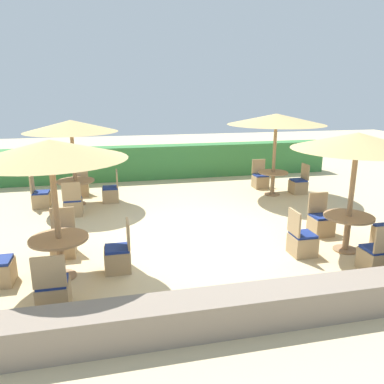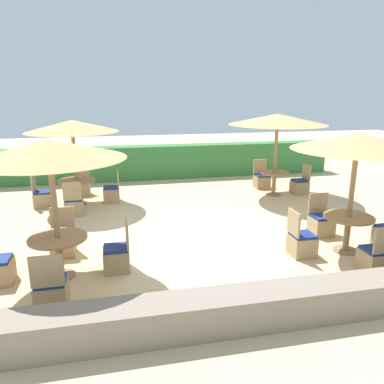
% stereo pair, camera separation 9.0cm
% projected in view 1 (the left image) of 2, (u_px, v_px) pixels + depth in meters
% --- Properties ---
extents(ground_plane, '(40.00, 40.00, 0.00)m').
position_uv_depth(ground_plane, '(198.00, 238.00, 8.27)').
color(ground_plane, '#D1BA8C').
extents(hedge_row, '(13.00, 0.70, 1.21)m').
position_uv_depth(hedge_row, '(160.00, 162.00, 13.83)').
color(hedge_row, '#387A3D').
rests_on(hedge_row, ground_plane).
extents(stone_border, '(10.00, 0.56, 0.50)m').
position_uv_depth(stone_border, '(253.00, 308.00, 5.16)').
color(stone_border, gray).
rests_on(stone_border, ground_plane).
extents(parasol_back_left, '(2.52, 2.52, 2.39)m').
position_uv_depth(parasol_back_left, '(71.00, 126.00, 10.15)').
color(parasol_back_left, '#93704C').
rests_on(parasol_back_left, ground_plane).
extents(round_table_back_left, '(1.05, 1.05, 0.71)m').
position_uv_depth(round_table_back_left, '(76.00, 186.00, 10.59)').
color(round_table_back_left, '#93704C').
rests_on(round_table_back_left, ground_plane).
extents(patio_chair_back_left_east, '(0.46, 0.46, 0.93)m').
position_uv_depth(patio_chair_back_left_east, '(111.00, 193.00, 10.92)').
color(patio_chair_back_left_east, tan).
rests_on(patio_chair_back_left_east, ground_plane).
extents(patio_chair_back_left_west, '(0.46, 0.46, 0.93)m').
position_uv_depth(patio_chair_back_left_west, '(41.00, 198.00, 10.41)').
color(patio_chair_back_left_west, tan).
rests_on(patio_chair_back_left_west, ground_plane).
extents(patio_chair_back_left_north, '(0.46, 0.46, 0.93)m').
position_uv_depth(patio_chair_back_left_north, '(81.00, 187.00, 11.59)').
color(patio_chair_back_left_north, tan).
rests_on(patio_chair_back_left_north, ground_plane).
extents(patio_chair_back_left_south, '(0.46, 0.46, 0.93)m').
position_uv_depth(patio_chair_back_left_south, '(73.00, 206.00, 9.73)').
color(patio_chair_back_left_south, tan).
rests_on(patio_chair_back_left_south, ground_plane).
extents(parasol_front_left, '(2.47, 2.47, 2.41)m').
position_uv_depth(parasol_front_left, '(50.00, 150.00, 5.97)').
color(parasol_front_left, '#93704C').
rests_on(parasol_front_left, ground_plane).
extents(round_table_front_left, '(0.99, 0.99, 0.74)m').
position_uv_depth(round_table_front_left, '(60.00, 247.00, 6.40)').
color(round_table_front_left, '#93704C').
rests_on(round_table_front_left, ground_plane).
extents(patio_chair_front_left_east, '(0.46, 0.46, 0.93)m').
position_uv_depth(patio_chair_front_left_east, '(118.00, 257.00, 6.74)').
color(patio_chair_front_left_east, tan).
rests_on(patio_chair_front_left_east, ground_plane).
extents(patio_chair_front_left_north, '(0.46, 0.46, 0.93)m').
position_uv_depth(patio_chair_front_left_north, '(63.00, 243.00, 7.35)').
color(patio_chair_front_left_north, tan).
rests_on(patio_chair_front_left_north, ground_plane).
extents(patio_chair_front_left_south, '(0.46, 0.46, 0.93)m').
position_uv_depth(patio_chair_front_left_south, '(53.00, 293.00, 5.54)').
color(patio_chair_front_left_south, tan).
rests_on(patio_chair_front_left_south, ground_plane).
extents(parasol_back_right, '(2.93, 2.93, 2.49)m').
position_uv_depth(parasol_back_right, '(276.00, 119.00, 11.14)').
color(parasol_back_right, '#93704C').
rests_on(parasol_back_right, ground_plane).
extents(round_table_back_right, '(0.91, 0.91, 0.73)m').
position_uv_depth(round_table_back_right, '(273.00, 178.00, 11.60)').
color(round_table_back_right, '#93704C').
rests_on(round_table_back_right, ground_plane).
extents(patio_chair_back_right_east, '(0.46, 0.46, 0.93)m').
position_uv_depth(patio_chair_back_right_east, '(299.00, 185.00, 11.84)').
color(patio_chair_back_right_east, tan).
rests_on(patio_chair_back_right_east, ground_plane).
extents(patio_chair_back_right_north, '(0.46, 0.46, 0.93)m').
position_uv_depth(patio_chair_back_right_north, '(260.00, 180.00, 12.53)').
color(patio_chair_back_right_north, tan).
rests_on(patio_chair_back_right_north, ground_plane).
extents(parasol_front_right, '(2.48, 2.48, 2.39)m').
position_uv_depth(parasol_front_right, '(358.00, 142.00, 7.06)').
color(parasol_front_right, '#93704C').
rests_on(parasol_front_right, ground_plane).
extents(round_table_front_right, '(0.97, 0.97, 0.75)m').
position_uv_depth(round_table_front_right, '(348.00, 224.00, 7.50)').
color(round_table_front_right, '#93704C').
rests_on(round_table_front_right, ground_plane).
extents(patio_chair_front_right_west, '(0.46, 0.46, 0.93)m').
position_uv_depth(patio_chair_front_right_west, '(302.00, 242.00, 7.38)').
color(patio_chair_front_right_west, tan).
rests_on(patio_chair_front_right_west, ground_plane).
extents(patio_chair_front_right_south, '(0.46, 0.46, 0.93)m').
position_uv_depth(patio_chair_front_right_south, '(376.00, 258.00, 6.70)').
color(patio_chair_front_right_south, tan).
rests_on(patio_chair_front_right_south, ground_plane).
extents(patio_chair_front_right_north, '(0.46, 0.46, 0.93)m').
position_uv_depth(patio_chair_front_right_north, '(321.00, 223.00, 8.45)').
color(patio_chair_front_right_north, tan).
rests_on(patio_chair_front_right_north, ground_plane).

